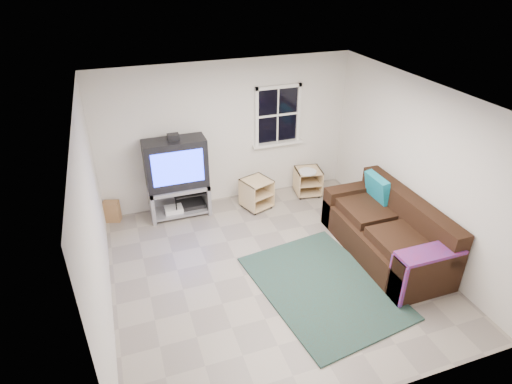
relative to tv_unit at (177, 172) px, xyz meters
name	(u,v)px	position (x,y,z in m)	size (l,w,h in m)	color
room	(278,119)	(1.95, 0.25, 0.63)	(4.60, 4.62, 4.60)	gray
tv_unit	(177,172)	(0.00, 0.00, 0.00)	(1.04, 0.52, 1.54)	gray
av_rack	(189,185)	(0.20, 0.04, -0.31)	(0.61, 0.44, 1.22)	black
side_table_left	(255,192)	(1.36, -0.21, -0.54)	(0.60, 0.60, 0.56)	#D9BA85
side_table_right	(307,179)	(2.48, -0.08, -0.54)	(0.54, 0.54, 0.54)	#D9BA85
sofa	(388,233)	(2.82, -2.21, -0.48)	(1.00, 2.26, 1.03)	black
shag_rug	(323,287)	(1.53, -2.62, -0.83)	(1.62, 2.23, 0.03)	#312316
paper_bag	(112,211)	(-1.16, 0.15, -0.65)	(0.26, 0.17, 0.38)	#9B6B45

